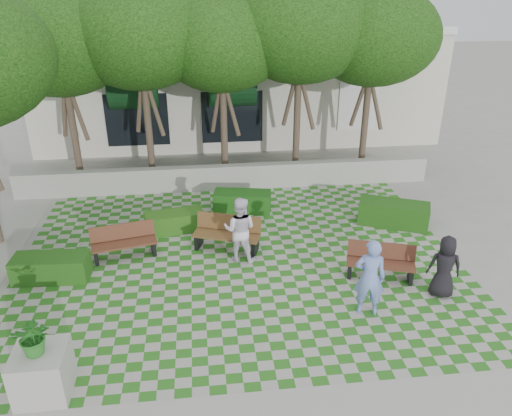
{
  "coord_description": "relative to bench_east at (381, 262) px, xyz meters",
  "views": [
    {
      "loc": [
        -0.95,
        -10.73,
        7.29
      ],
      "look_at": [
        0.5,
        1.5,
        1.4
      ],
      "focal_mm": 35.0,
      "sensor_mm": 36.0,
      "label": 1
    }
  ],
  "objects": [
    {
      "name": "retaining_wall",
      "position": [
        -3.57,
        6.32,
        0.01
      ],
      "size": [
        15.0,
        0.36,
        0.9
      ],
      "primitive_type": "cube",
      "color": "#9E9B93",
      "rests_on": "ground"
    },
    {
      "name": "building",
      "position": [
        -2.64,
        14.2,
        2.08
      ],
      "size": [
        18.0,
        8.92,
        5.15
      ],
      "color": "beige",
      "rests_on": "ground"
    },
    {
      "name": "person_blue",
      "position": [
        -0.82,
        -1.43,
        0.53
      ],
      "size": [
        0.81,
        0.64,
        1.94
      ],
      "primitive_type": "imported",
      "rotation": [
        0.0,
        0.0,
        2.87
      ],
      "color": "#778FDA",
      "rests_on": "ground"
    },
    {
      "name": "person_dark",
      "position": [
        1.22,
        -0.95,
        0.36
      ],
      "size": [
        0.9,
        0.71,
        1.61
      ],
      "primitive_type": "imported",
      "rotation": [
        0.0,
        0.0,
        2.85
      ],
      "color": "black",
      "rests_on": "ground"
    },
    {
      "name": "hedge_west",
      "position": [
        -8.49,
        0.9,
        -0.11
      ],
      "size": [
        1.94,
        0.87,
        0.66
      ],
      "primitive_type": "cube",
      "rotation": [
        0.0,
        0.0,
        -0.06
      ],
      "color": "#1B4713",
      "rests_on": "ground"
    },
    {
      "name": "lawn",
      "position": [
        -3.57,
        1.12,
        -0.43
      ],
      "size": [
        12.0,
        12.0,
        0.0
      ],
      "primitive_type": "plane",
      "color": "#2B721E",
      "rests_on": "ground"
    },
    {
      "name": "bench_east",
      "position": [
        0.0,
        0.0,
        0.0
      ],
      "size": [
        1.83,
        1.08,
        0.91
      ],
      "rotation": [
        0.0,
        0.0,
        -0.31
      ],
      "color": "#4F291B",
      "rests_on": "ground"
    },
    {
      "name": "tree_row",
      "position": [
        -5.43,
        6.08,
        4.74
      ],
      "size": [
        17.7,
        13.4,
        7.41
      ],
      "color": "#47382B",
      "rests_on": "ground"
    },
    {
      "name": "person_white",
      "position": [
        -3.55,
        1.3,
        0.49
      ],
      "size": [
        1.07,
        0.93,
        1.87
      ],
      "primitive_type": "imported",
      "rotation": [
        0.0,
        0.0,
        2.86
      ],
      "color": "white",
      "rests_on": "ground"
    },
    {
      "name": "bench_mid",
      "position": [
        -3.86,
        1.93,
        0.04
      ],
      "size": [
        1.99,
        1.23,
        0.99
      ],
      "rotation": [
        0.0,
        0.0,
        -0.35
      ],
      "color": "brown",
      "rests_on": "ground"
    },
    {
      "name": "bench_west",
      "position": [
        -6.75,
        1.84,
        0.01
      ],
      "size": [
        1.85,
        0.94,
        0.93
      ],
      "rotation": [
        0.0,
        0.0,
        0.21
      ],
      "color": "#522B1C",
      "rests_on": "ground"
    },
    {
      "name": "hedge_east",
      "position": [
        1.43,
        2.85,
        -0.07
      ],
      "size": [
        2.29,
        1.64,
        0.74
      ],
      "primitive_type": "cube",
      "rotation": [
        0.0,
        0.0,
        -0.42
      ],
      "color": "#1A4612",
      "rests_on": "ground"
    },
    {
      "name": "hedge_midright",
      "position": [
        -3.2,
        4.42,
        -0.11
      ],
      "size": [
        1.98,
        1.1,
        0.65
      ],
      "primitive_type": "cube",
      "rotation": [
        0.0,
        0.0,
        -0.2
      ],
      "color": "#164713",
      "rests_on": "ground"
    },
    {
      "name": "ground",
      "position": [
        -3.57,
        0.12,
        -0.44
      ],
      "size": [
        90.0,
        90.0,
        0.0
      ],
      "primitive_type": "plane",
      "color": "gray",
      "rests_on": "ground"
    },
    {
      "name": "hedge_midleft",
      "position": [
        -5.41,
        3.21,
        -0.13
      ],
      "size": [
        1.86,
        0.98,
        0.62
      ],
      "primitive_type": "cube",
      "rotation": [
        0.0,
        0.0,
        0.16
      ],
      "color": "#235316",
      "rests_on": "ground"
    },
    {
      "name": "planter_front",
      "position": [
        -7.65,
        -3.11,
        0.26
      ],
      "size": [
        0.98,
        0.98,
        1.73
      ],
      "rotation": [
        0.0,
        0.0,
        0.01
      ],
      "color": "#9E9B93",
      "rests_on": "ground"
    }
  ]
}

